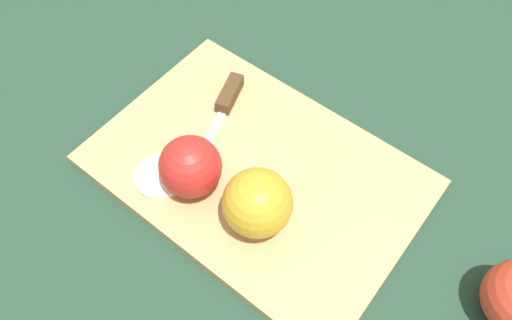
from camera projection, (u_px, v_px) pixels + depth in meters
name	position (u px, v px, depth m)	size (l,w,h in m)	color
ground_plane	(256.00, 176.00, 0.65)	(4.00, 4.00, 0.00)	#1E3828
cutting_board	(256.00, 172.00, 0.65)	(0.42, 0.30, 0.02)	tan
apple_half_left	(257.00, 203.00, 0.56)	(0.08, 0.08, 0.08)	gold
apple_half_right	(191.00, 167.00, 0.59)	(0.08, 0.08, 0.08)	red
knife	(227.00, 99.00, 0.69)	(0.07, 0.15, 0.02)	silver
apple_slice	(160.00, 177.00, 0.63)	(0.06, 0.06, 0.01)	#EFE5C6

